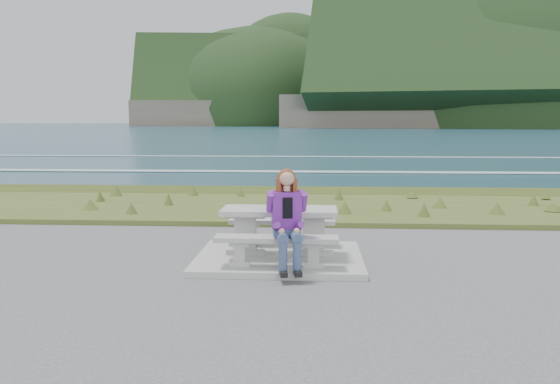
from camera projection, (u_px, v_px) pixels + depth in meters
The scene contains 8 objects.
concrete_slab at pixel (279, 258), 8.66m from camera, with size 2.60×2.10×0.10m, color #A09F9B.
picnic_table at pixel (279, 219), 8.58m from camera, with size 1.80×0.75×0.75m.
bench_landward at pixel (276, 243), 7.91m from camera, with size 1.80×0.35×0.45m.
bench_seaward at pixel (282, 225), 9.30m from camera, with size 1.80×0.35×0.45m.
grass_verge at pixel (292, 210), 13.61m from camera, with size 160.00×4.50×0.22m, color #394F1D.
shore_drop at pixel (295, 194), 16.48m from camera, with size 160.00×0.80×2.20m, color brown.
ocean at pixel (304, 185), 33.72m from camera, with size 1600.00×1600.00×0.09m.
seated_woman at pixel (288, 233), 7.75m from camera, with size 0.51×0.77×1.44m.
Camera 1 is at (0.52, -8.43, 2.22)m, focal length 35.00 mm.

